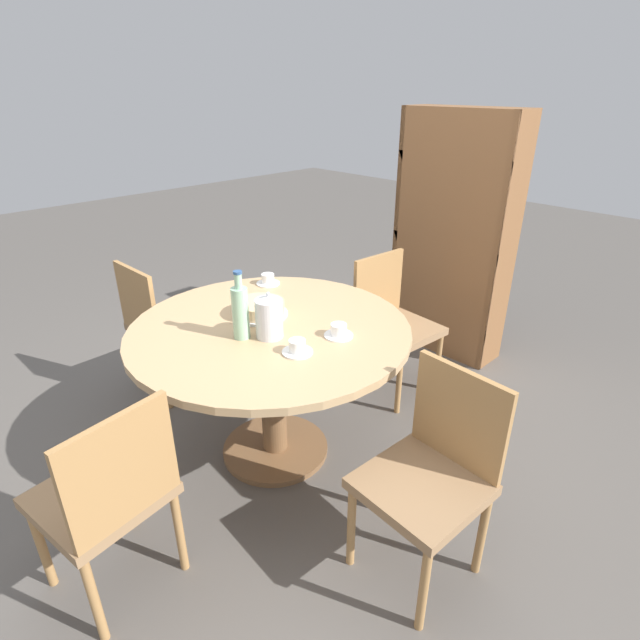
{
  "coord_description": "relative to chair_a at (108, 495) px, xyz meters",
  "views": [
    {
      "loc": [
        1.68,
        -1.32,
        1.79
      ],
      "look_at": [
        0.0,
        0.34,
        0.67
      ],
      "focal_mm": 28.0,
      "sensor_mm": 36.0,
      "label": 1
    }
  ],
  "objects": [
    {
      "name": "ground_plane",
      "position": [
        -0.2,
        0.92,
        -0.47
      ],
      "size": [
        14.0,
        14.0,
        0.0
      ],
      "primitive_type": "plane",
      "color": "#56514C"
    },
    {
      "name": "dining_table",
      "position": [
        -0.2,
        0.92,
        0.14
      ],
      "size": [
        1.34,
        1.34,
        0.75
      ],
      "color": "brown",
      "rests_on": "ground_plane"
    },
    {
      "name": "chair_a",
      "position": [
        0.0,
        0.0,
        0.0
      ],
      "size": [
        0.48,
        0.48,
        0.86
      ],
      "rotation": [
        0.0,
        0.0,
        4.86
      ],
      "color": "#A87A47",
      "rests_on": "ground_plane"
    },
    {
      "name": "chair_b",
      "position": [
        0.74,
        0.92,
        0.0
      ],
      "size": [
        0.45,
        0.45,
        0.86
      ],
      "rotation": [
        0.0,
        0.0,
        6.22
      ],
      "color": "#A87A47",
      "rests_on": "ground_plane"
    },
    {
      "name": "chair_c",
      "position": [
        -0.18,
        1.87,
        0.0
      ],
      "size": [
        0.45,
        0.45,
        0.86
      ],
      "rotation": [
        0.0,
        0.0,
        7.77
      ],
      "color": "#A87A47",
      "rests_on": "ground_plane"
    },
    {
      "name": "chair_d",
      "position": [
        -1.14,
        0.83,
        0.0
      ],
      "size": [
        0.43,
        0.43,
        0.86
      ],
      "rotation": [
        0.0,
        0.0,
        9.45
      ],
      "color": "#A87A47",
      "rests_on": "ground_plane"
    },
    {
      "name": "bookshelf",
      "position": [
        -0.26,
        2.58,
        0.39
      ],
      "size": [
        0.81,
        0.28,
        1.66
      ],
      "rotation": [
        0.0,
        0.0,
        3.14
      ],
      "color": "brown",
      "rests_on": "ground_plane"
    },
    {
      "name": "coffee_pot",
      "position": [
        -0.12,
        0.86,
        0.38
      ],
      "size": [
        0.12,
        0.12,
        0.22
      ],
      "color": "silver",
      "rests_on": "dining_table"
    },
    {
      "name": "water_bottle",
      "position": [
        -0.2,
        0.76,
        0.41
      ],
      "size": [
        0.08,
        0.08,
        0.32
      ],
      "color": "#99C6A3",
      "rests_on": "dining_table"
    },
    {
      "name": "cake_main",
      "position": [
        -0.33,
        0.97,
        0.31
      ],
      "size": [
        0.27,
        0.27,
        0.07
      ],
      "color": "silver",
      "rests_on": "dining_table"
    },
    {
      "name": "cup_a",
      "position": [
        0.08,
        0.84,
        0.3
      ],
      "size": [
        0.13,
        0.13,
        0.06
      ],
      "color": "white",
      "rests_on": "dining_table"
    },
    {
      "name": "cup_b",
      "position": [
        0.1,
        1.08,
        0.3
      ],
      "size": [
        0.13,
        0.13,
        0.06
      ],
      "color": "white",
      "rests_on": "dining_table"
    },
    {
      "name": "cup_c",
      "position": [
        -0.64,
        1.27,
        0.3
      ],
      "size": [
        0.13,
        0.13,
        0.06
      ],
      "color": "white",
      "rests_on": "dining_table"
    }
  ]
}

